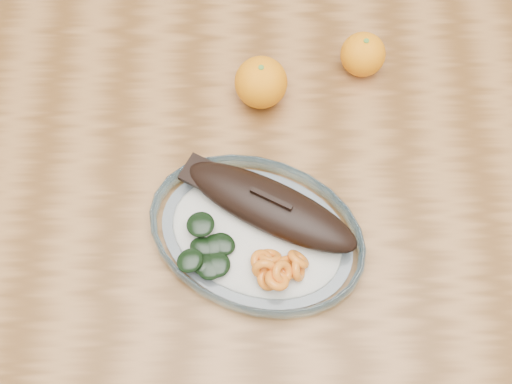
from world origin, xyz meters
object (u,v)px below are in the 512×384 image
dining_table (261,220)px  orange_right (363,54)px  plated_meal (257,232)px  orange_left (261,82)px

dining_table → orange_right: orange_right is taller
plated_meal → orange_left: 0.23m
dining_table → orange_right: size_ratio=17.72×
plated_meal → orange_right: 0.32m
dining_table → orange_right: (0.15, 0.21, 0.13)m
plated_meal → orange_right: (0.16, 0.28, 0.01)m
orange_right → orange_left: bearing=-161.3°
dining_table → plated_meal: (-0.01, -0.06, 0.12)m
plated_meal → orange_right: bearing=81.7°
orange_left → plated_meal: bearing=-92.0°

